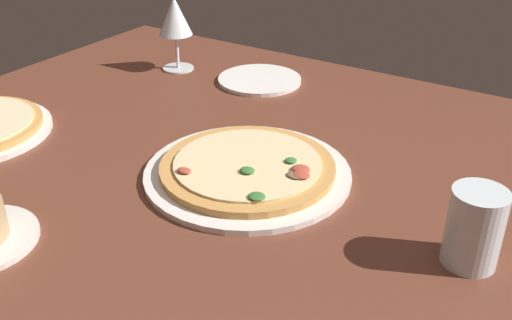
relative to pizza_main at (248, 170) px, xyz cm
name	(u,v)px	position (x,y,z in cm)	size (l,w,h in cm)	color
dining_table	(264,188)	(-2.46, -1.13, -3.16)	(150.00, 110.00, 4.00)	brown
pizza_main	(248,170)	(0.00, 0.00, 0.00)	(33.28, 33.28, 3.34)	silver
wine_glass_far	(175,18)	(41.11, -32.91, 10.89)	(7.61, 7.61, 16.95)	silver
water_glass	(473,232)	(-35.79, 3.09, 3.54)	(7.06, 7.06, 10.51)	silver
side_plate	(260,80)	(20.60, -36.22, -0.71)	(18.50, 18.50, 0.90)	white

